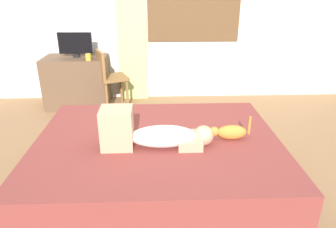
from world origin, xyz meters
The scene contains 10 objects.
ground_plane centered at (0.00, 0.00, 0.00)m, with size 16.00×16.00×0.00m, color olive.
back_wall_with_window centered at (0.01, 2.46, 1.45)m, with size 6.40×0.14×2.90m.
bed centered at (-0.12, 0.02, 0.22)m, with size 2.21×1.75×0.46m.
person_lying centered at (-0.17, -0.10, 0.57)m, with size 0.94×0.28×0.34m.
cat centered at (0.51, -0.01, 0.52)m, with size 0.36×0.11×0.21m.
desk centered at (-1.30, 2.06, 0.37)m, with size 0.90×0.56×0.74m.
tv_monitor centered at (-1.27, 2.06, 0.92)m, with size 0.48×0.10×0.35m.
cup centered at (-1.06, 1.85, 0.79)m, with size 0.08×0.08×0.09m, color gold.
chair_by_desk centered at (-0.81, 1.91, 0.51)m, with size 0.50×0.50×0.86m.
curtain_left centered at (-0.48, 2.34, 1.32)m, with size 0.44×0.06×2.65m, color #ADCC75.
Camera 1 is at (-0.12, -2.40, 1.72)m, focal length 32.95 mm.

